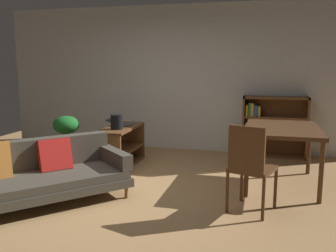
% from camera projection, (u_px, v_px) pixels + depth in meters
% --- Properties ---
extents(ground_plane, '(8.16, 8.16, 0.00)m').
position_uv_depth(ground_plane, '(123.00, 195.00, 4.57)').
color(ground_plane, tan).
extents(back_wall_panel, '(6.80, 0.10, 2.70)m').
position_uv_depth(back_wall_panel, '(174.00, 78.00, 6.92)').
color(back_wall_panel, silver).
rests_on(back_wall_panel, ground_plane).
extents(fabric_couch, '(1.93, 1.99, 0.75)m').
position_uv_depth(fabric_couch, '(41.00, 173.00, 4.32)').
color(fabric_couch, brown).
rests_on(fabric_couch, ground_plane).
extents(media_console, '(0.43, 1.11, 0.63)m').
position_uv_depth(media_console, '(121.00, 147.00, 5.86)').
color(media_console, brown).
rests_on(media_console, ground_plane).
extents(open_laptop, '(0.43, 0.32, 0.10)m').
position_uv_depth(open_laptop, '(121.00, 123.00, 5.99)').
color(open_laptop, '#333338').
rests_on(open_laptop, media_console).
extents(desk_speaker, '(0.19, 0.19, 0.23)m').
position_uv_depth(desk_speaker, '(117.00, 122.00, 5.59)').
color(desk_speaker, black).
rests_on(desk_speaker, media_console).
extents(potted_floor_plant, '(0.42, 0.52, 0.78)m').
position_uv_depth(potted_floor_plant, '(66.00, 132.00, 5.99)').
color(potted_floor_plant, brown).
rests_on(potted_floor_plant, ground_plane).
extents(dining_table, '(0.95, 1.31, 0.79)m').
position_uv_depth(dining_table, '(282.00, 133.00, 4.86)').
color(dining_table, '#56351E').
rests_on(dining_table, ground_plane).
extents(dining_chair_near, '(0.56, 0.56, 0.98)m').
position_uv_depth(dining_chair_near, '(250.00, 164.00, 3.93)').
color(dining_chair_near, '#56351E').
rests_on(dining_chair_near, ground_plane).
extents(bookshelf, '(1.10, 0.31, 1.06)m').
position_uv_depth(bookshelf, '(270.00, 127.00, 6.44)').
color(bookshelf, brown).
rests_on(bookshelf, ground_plane).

